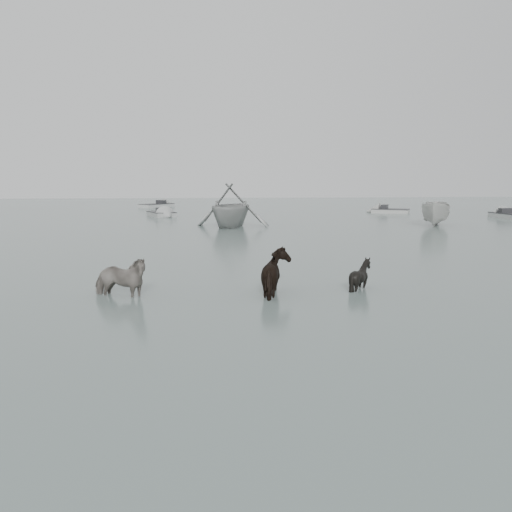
% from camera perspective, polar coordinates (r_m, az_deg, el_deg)
% --- Properties ---
extents(ground, '(140.00, 140.00, 0.00)m').
position_cam_1_polar(ground, '(13.03, -0.71, -4.66)').
color(ground, '#51605A').
rests_on(ground, ground).
extents(pony_pinto, '(1.78, 1.24, 1.38)m').
position_cam_1_polar(pony_pinto, '(13.35, -15.33, -1.63)').
color(pony_pinto, black).
rests_on(pony_pinto, ground).
extents(pony_dark, '(1.58, 1.74, 1.48)m').
position_cam_1_polar(pony_dark, '(13.27, 2.64, -1.15)').
color(pony_dark, black).
rests_on(pony_dark, ground).
extents(pony_black, '(1.15, 1.05, 1.13)m').
position_cam_1_polar(pony_black, '(14.20, 11.86, -1.40)').
color(pony_black, black).
rests_on(pony_black, ground).
extents(rowboat_trail, '(6.13, 6.65, 2.92)m').
position_cam_1_polar(rowboat_trail, '(32.03, -2.85, 5.95)').
color(rowboat_trail, '#9EA09E').
rests_on(rowboat_trail, ground).
extents(boat_small, '(3.84, 4.92, 1.80)m').
position_cam_1_polar(boat_small, '(34.77, 19.91, 4.74)').
color(boat_small, '#BAB9B5').
rests_on(boat_small, ground).
extents(skiff_port, '(1.83, 5.13, 0.75)m').
position_cam_1_polar(skiff_port, '(44.15, 27.14, 4.37)').
color(skiff_port, '#A9ACA9').
rests_on(skiff_port, ground).
extents(skiff_mid, '(3.14, 4.74, 0.75)m').
position_cam_1_polar(skiff_mid, '(41.99, -10.78, 5.00)').
color(skiff_mid, '#939693').
rests_on(skiff_mid, ground).
extents(skiff_star, '(4.66, 3.57, 0.75)m').
position_cam_1_polar(skiff_star, '(46.76, 15.13, 5.22)').
color(skiff_star, '#A4A4A0').
rests_on(skiff_star, ground).
extents(skiff_far, '(4.73, 5.20, 0.75)m').
position_cam_1_polar(skiff_far, '(55.83, -11.28, 5.88)').
color(skiff_far, '#A6A9A7').
rests_on(skiff_far, ground).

